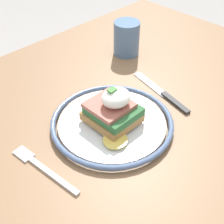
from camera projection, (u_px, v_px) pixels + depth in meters
dining_table at (122, 160)px, 0.68m from camera, size 1.06×0.80×0.72m
plate at (112, 123)px, 0.60m from camera, size 0.24×0.24×0.02m
sandwich at (113, 110)px, 0.58m from camera, size 0.10×0.11×0.07m
fork at (42, 168)px, 0.52m from camera, size 0.03×0.15×0.00m
knife at (165, 95)px, 0.68m from camera, size 0.05×0.18×0.01m
cup at (127, 38)px, 0.79m from camera, size 0.07×0.07×0.09m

